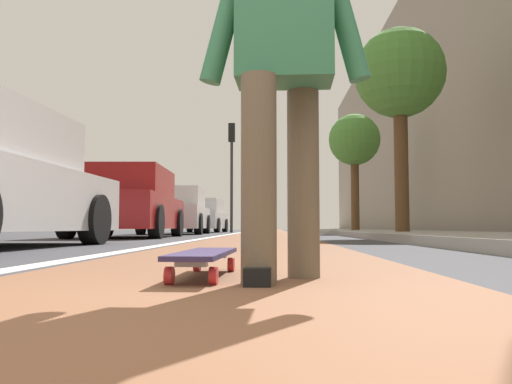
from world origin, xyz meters
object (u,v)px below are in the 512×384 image
object	(u,v)px
skateboard	(204,256)
parked_car_mid	(128,204)
parked_car_end	(203,217)
traffic_light	(232,158)
street_tree_mid	(400,76)
street_tree_far	(354,142)
skater_person	(283,56)
parked_car_far	(176,212)

from	to	relation	value
skateboard	parked_car_mid	xyz separation A→B (m)	(9.01, 2.83, 0.63)
parked_car_end	traffic_light	xyz separation A→B (m)	(-1.03, -1.38, 2.52)
skateboard	parked_car_mid	bearing A→B (deg)	17.47
traffic_light	street_tree_mid	distance (m)	11.44
street_tree_mid	street_tree_far	bearing A→B (deg)	0.00
skater_person	parked_car_far	bearing A→B (deg)	12.08
traffic_light	street_tree_far	size ratio (longest dim) A/B	1.10
traffic_light	street_tree_far	distance (m)	5.96
skater_person	traffic_light	world-z (taller)	traffic_light
skateboard	street_tree_mid	xyz separation A→B (m)	(9.73, -3.25, 3.62)
street_tree_mid	traffic_light	bearing A→B (deg)	24.29
skater_person	street_tree_mid	bearing A→B (deg)	-16.39
parked_car_far	traffic_light	distance (m)	6.15
skater_person	parked_car_end	distance (m)	21.56
skater_person	street_tree_far	bearing A→B (deg)	-9.91
skater_person	traffic_light	xyz separation A→B (m)	(20.29, 1.80, 2.29)
skateboard	street_tree_mid	distance (m)	10.87
street_tree_far	traffic_light	bearing A→B (deg)	52.06
skateboard	traffic_light	xyz separation A→B (m)	(20.14, 1.45, 3.13)
skateboard	parked_car_far	xyz separation A→B (m)	(14.70, 2.83, 0.62)
skateboard	parked_car_mid	distance (m)	9.46
skateboard	parked_car_far	size ratio (longest dim) A/B	0.20
parked_car_mid	street_tree_mid	bearing A→B (deg)	-83.28
parked_car_mid	street_tree_far	bearing A→B (deg)	-39.17
parked_car_far	street_tree_mid	bearing A→B (deg)	-129.29
parked_car_mid	traffic_light	world-z (taller)	traffic_light
street_tree_far	skater_person	bearing A→B (deg)	170.09
parked_car_far	parked_car_end	distance (m)	6.47
parked_car_end	street_tree_mid	world-z (taller)	street_tree_mid
skateboard	parked_car_mid	size ratio (longest dim) A/B	0.19
parked_car_far	street_tree_mid	xyz separation A→B (m)	(-4.98, -6.08, 2.99)
parked_car_mid	street_tree_mid	size ratio (longest dim) A/B	0.91
parked_car_far	street_tree_far	xyz separation A→B (m)	(1.77, -6.08, 2.57)
parked_car_mid	street_tree_far	xyz separation A→B (m)	(7.47, -6.08, 2.57)
parked_car_mid	parked_car_far	bearing A→B (deg)	-0.00
skateboard	parked_car_mid	world-z (taller)	parked_car_mid
parked_car_mid	traffic_light	distance (m)	11.50
parked_car_end	skater_person	bearing A→B (deg)	-171.52
skater_person	parked_car_far	distance (m)	15.19
parked_car_far	parked_car_end	world-z (taller)	parked_car_far
parked_car_end	skateboard	bearing A→B (deg)	-172.38
skater_person	traffic_light	size ratio (longest dim) A/B	0.35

